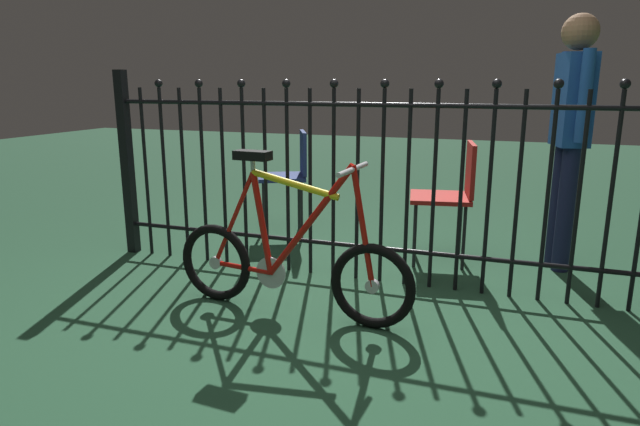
% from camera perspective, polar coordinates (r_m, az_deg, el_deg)
% --- Properties ---
extents(ground_plane, '(20.00, 20.00, 0.00)m').
position_cam_1_polar(ground_plane, '(2.94, 0.99, -11.66)').
color(ground_plane, '#21472E').
extents(iron_fence, '(3.69, 0.07, 1.34)m').
position_cam_1_polar(iron_fence, '(3.44, 3.81, 3.75)').
color(iron_fence, black).
rests_on(iron_fence, ground).
extents(bicycle, '(1.41, 0.40, 0.89)m').
position_cam_1_polar(bicycle, '(2.99, -3.30, -5.07)').
color(bicycle, black).
rests_on(bicycle, ground).
extents(chair_navy, '(0.51, 0.51, 0.86)m').
position_cam_1_polar(chair_navy, '(4.51, -3.10, 4.44)').
color(chair_navy, black).
rests_on(chair_navy, ground).
extents(chair_red, '(0.48, 0.47, 0.85)m').
position_cam_1_polar(chair_red, '(3.90, 13.64, 2.40)').
color(chair_red, black).
rests_on(chair_red, ground).
extents(person_visitor, '(0.24, 0.47, 1.67)m').
position_cam_1_polar(person_visitor, '(3.97, 24.75, 8.74)').
color(person_visitor, '#191E3F').
rests_on(person_visitor, ground).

